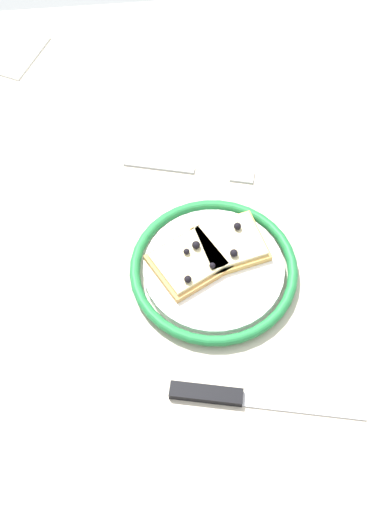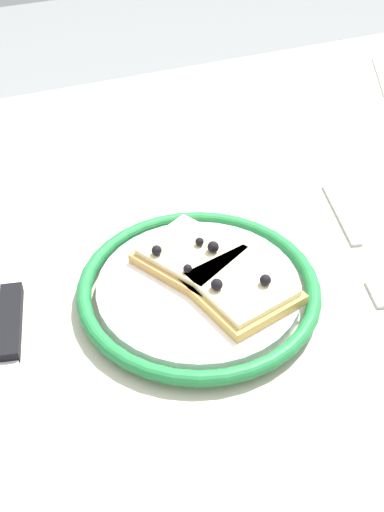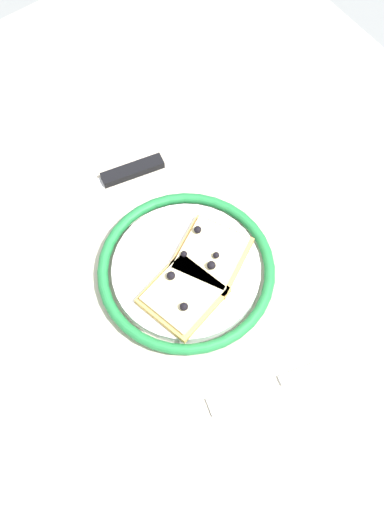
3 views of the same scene
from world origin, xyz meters
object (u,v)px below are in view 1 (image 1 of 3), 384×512
dining_table (196,285)px  pizza_slice_far (188,262)px  fork (190,170)px  knife (233,397)px  plate (214,269)px  pizza_slice_near (231,243)px  napkin (2,49)px

dining_table → pizza_slice_far: size_ratio=9.58×
fork → knife: bearing=2.5°
plate → pizza_slice_near: (-0.03, 0.03, 0.01)m
plate → napkin: plate is taller
knife → fork: bearing=-177.5°
napkin → knife: bearing=25.3°
fork → pizza_slice_far: bearing=-6.4°
pizza_slice_near → plate: bearing=-41.1°
plate → knife: plate is taller
napkin → pizza_slice_near: bearing=36.7°
pizza_slice_far → napkin: (-0.48, -0.28, -0.02)m
pizza_slice_far → knife: size_ratio=0.50×
dining_table → knife: size_ratio=4.81×
pizza_slice_far → knife: bearing=10.9°
plate → pizza_slice_far: pizza_slice_far is taller
dining_table → pizza_slice_far: 0.10m
dining_table → plate: bearing=42.6°
fork → napkin: (-0.31, -0.30, 0.00)m
pizza_slice_near → pizza_slice_far: size_ratio=0.89×
pizza_slice_near → knife: 0.21m
plate → pizza_slice_near: size_ratio=2.15×
pizza_slice_far → fork: bearing=173.6°
plate → knife: size_ratio=0.96×
plate → napkin: bearing=-147.2°
dining_table → fork: 0.18m
dining_table → pizza_slice_near: bearing=98.3°
dining_table → plate: size_ratio=5.00×
pizza_slice_near → fork: 0.16m
pizza_slice_near → knife: (0.21, -0.03, -0.02)m
plate → fork: 0.18m
plate → pizza_slice_far: (-0.01, -0.03, 0.01)m
dining_table → pizza_slice_near: pizza_slice_near is taller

